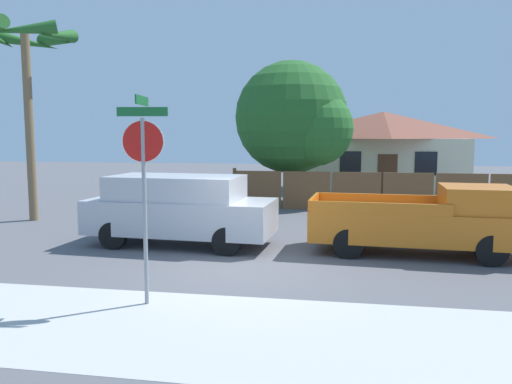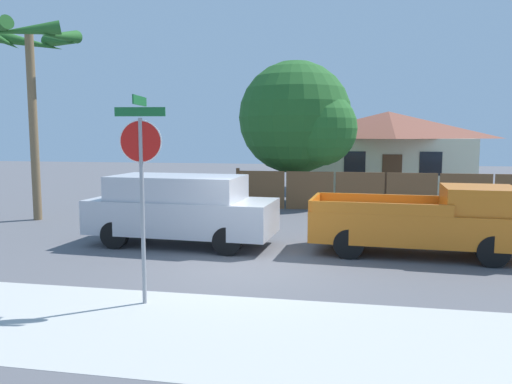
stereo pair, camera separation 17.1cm
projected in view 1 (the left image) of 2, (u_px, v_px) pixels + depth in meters
ground_plane at (244, 267)px, 10.92m from camera, size 80.00×80.00×0.00m
sidewalk_strip at (197, 329)px, 7.40m from camera, size 36.00×3.20×0.01m
wooden_fence at (382, 192)px, 18.96m from camera, size 11.59×0.12×1.58m
house at (383, 149)px, 26.63m from camera, size 8.29×7.09×4.14m
oak_tree at (296, 120)px, 20.90m from camera, size 4.97×4.73×6.00m
palm_tree at (26, 52)px, 16.39m from camera, size 3.16×3.38×6.48m
red_suv at (180, 208)px, 13.06m from camera, size 4.95×2.20×1.83m
orange_pickup at (425, 221)px, 12.01m from camera, size 5.12×2.15×1.69m
stop_sign at (144, 165)px, 8.28m from camera, size 0.84×0.76×3.51m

